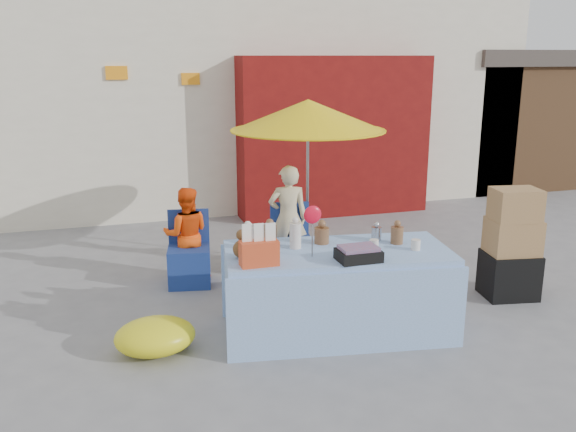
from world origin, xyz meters
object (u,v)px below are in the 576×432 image
object	(u,v)px
chair_left	(189,263)
umbrella	(308,116)
chair_right	(291,253)
vendor_orange	(186,234)
box_stack	(512,248)
market_table	(336,290)
vendor_beige	(288,218)

from	to	relation	value
chair_left	umbrella	size ratio (longest dim) A/B	0.41
chair_right	vendor_orange	xyz separation A→B (m)	(-1.25, 0.13, 0.31)
chair_left	box_stack	size ratio (longest dim) A/B	0.69
market_table	chair_left	distance (m)	2.07
vendor_orange	market_table	bearing A→B (deg)	132.57
chair_right	vendor_beige	xyz separation A→B (m)	(-0.00, 0.13, 0.41)
chair_left	vendor_orange	size ratio (longest dim) A/B	0.75
market_table	chair_right	xyz separation A→B (m)	(0.08, 1.69, -0.17)
vendor_beige	box_stack	world-z (taller)	vendor_beige
market_table	chair_left	bearing A→B (deg)	133.31
chair_right	chair_left	bearing A→B (deg)	-170.12
vendor_orange	vendor_beige	bearing A→B (deg)	-170.12
market_table	vendor_orange	distance (m)	2.18
vendor_beige	umbrella	distance (m)	1.27
vendor_orange	box_stack	bearing A→B (deg)	164.79
chair_left	umbrella	bearing A→B (deg)	20.30
chair_right	vendor_orange	world-z (taller)	vendor_orange
vendor_beige	box_stack	xyz separation A→B (m)	(2.08, -1.56, -0.10)
vendor_orange	vendor_beige	xyz separation A→B (m)	(1.25, 0.00, 0.10)
market_table	chair_right	world-z (taller)	market_table
chair_left	box_stack	world-z (taller)	box_stack
chair_right	vendor_orange	size ratio (longest dim) A/B	0.75
box_stack	chair_left	bearing A→B (deg)	156.82
umbrella	vendor_beige	bearing A→B (deg)	-153.43
market_table	chair_left	size ratio (longest dim) A/B	2.70
market_table	box_stack	world-z (taller)	market_table
chair_right	vendor_beige	size ratio (longest dim) A/B	0.64
vendor_orange	box_stack	size ratio (longest dim) A/B	0.92
chair_left	vendor_beige	size ratio (longest dim) A/B	0.64
vendor_beige	umbrella	xyz separation A→B (m)	(0.30, 0.15, 1.23)
chair_right	vendor_orange	bearing A→B (deg)	-176.25
box_stack	vendor_orange	bearing A→B (deg)	154.91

